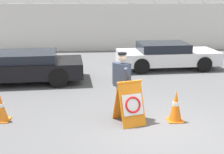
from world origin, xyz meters
TOP-DOWN VIEW (x-y plane):
  - ground_plane at (0.00, 0.00)m, footprint 90.00×90.00m
  - perimeter_wall at (0.00, 11.15)m, footprint 36.00×0.30m
  - barricade_sign at (-0.70, 0.49)m, footprint 0.81×0.91m
  - security_guard at (-0.85, 0.99)m, footprint 0.52×0.62m
  - traffic_cone_near at (-3.96, 0.84)m, footprint 0.40×0.40m
  - traffic_cone_mid at (0.48, 0.53)m, footprint 0.38×0.38m
  - parked_car_front_coupe at (-4.21, 4.55)m, footprint 4.67×2.24m
  - parked_car_rear_sedan at (1.63, 6.38)m, footprint 4.39×2.10m

SIDE VIEW (x-z plane):
  - ground_plane at x=0.00m, z-range 0.00..0.00m
  - traffic_cone_near at x=-3.96m, z-range 0.00..0.74m
  - traffic_cone_mid at x=0.48m, z-range 0.00..0.80m
  - barricade_sign at x=-0.70m, z-range 0.00..1.08m
  - parked_car_rear_sedan at x=1.63m, z-range 0.02..1.14m
  - parked_car_front_coupe at x=-4.21m, z-range 0.03..1.14m
  - security_guard at x=-0.85m, z-range 0.09..1.80m
  - perimeter_wall at x=0.00m, z-range -0.22..2.91m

